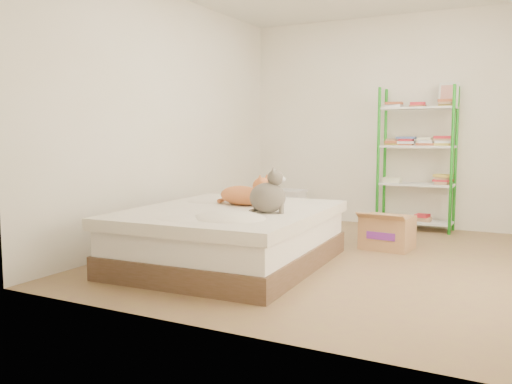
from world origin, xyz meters
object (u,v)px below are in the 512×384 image
Objects in this scene: grey_cat at (268,191)px; white_bin at (291,205)px; bed at (230,236)px; shelf_unit at (417,155)px; cardboard_box at (387,232)px; orange_cat at (242,193)px.

grey_cat is 0.89× the size of white_bin.
bed is 1.17× the size of shelf_unit.
cardboard_box is at bearing -37.44° from white_bin.
orange_cat is at bearing -131.18° from cardboard_box.
bed is 2.56m from white_bin.
orange_cat is 2.57m from shelf_unit.
bed reaches higher than cardboard_box.
shelf_unit reaches higher than bed.
cardboard_box is at bearing 56.37° from orange_cat.
orange_cat is 2.35m from white_bin.
bed is 2.84m from shelf_unit.
grey_cat is 0.72× the size of cardboard_box.
shelf_unit is at bearing 76.65° from orange_cat.
orange_cat is 1.10× the size of cardboard_box.
orange_cat reaches higher than white_bin.
white_bin is (-1.62, -0.03, -0.69)m from shelf_unit.
orange_cat is 1.57m from cardboard_box.
bed is 0.60m from grey_cat.
cardboard_box is (1.07, 1.29, -0.08)m from bed.
orange_cat is 0.32× the size of shelf_unit.
grey_cat reaches higher than orange_cat.
cardboard_box is at bearing 47.45° from bed.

